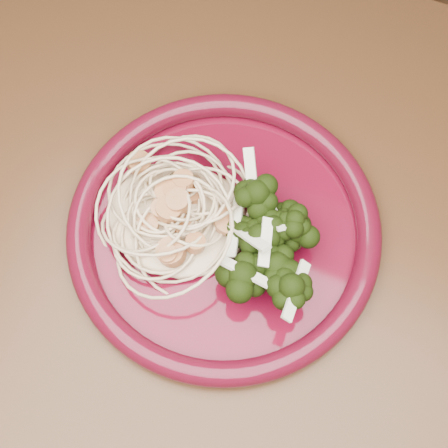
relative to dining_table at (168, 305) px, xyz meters
name	(u,v)px	position (x,y,z in m)	size (l,w,h in m)	color
dining_table	(168,305)	(0.00, 0.00, 0.00)	(1.20, 0.80, 0.75)	#472814
dinner_plate	(224,228)	(0.04, 0.06, 0.11)	(0.33, 0.33, 0.02)	#4E0617
spaghetti_pile	(177,214)	(0.00, 0.05, 0.12)	(0.13, 0.11, 0.03)	beige
scallop_cluster	(174,197)	(0.00, 0.05, 0.15)	(0.12, 0.12, 0.04)	#C27E48
broccoli_pile	(283,232)	(0.09, 0.07, 0.13)	(0.08, 0.14, 0.05)	black
onion_garnish	(286,218)	(0.09, 0.07, 0.16)	(0.06, 0.09, 0.05)	beige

